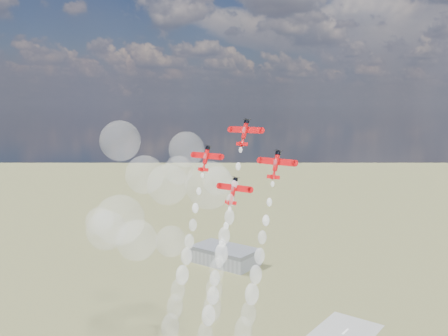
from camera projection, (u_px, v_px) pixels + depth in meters
hangar at (225, 255)px, 369.92m from camera, size 50.00×28.00×13.00m
plane_lead at (245, 132)px, 151.32m from camera, size 12.26×5.20×8.48m
plane_left at (206, 158)px, 158.19m from camera, size 12.26×5.20×8.48m
plane_right at (276, 164)px, 142.08m from camera, size 12.26×5.20×8.48m
plane_slot at (233, 190)px, 148.95m from camera, size 12.26×5.20×8.48m
smoke_trail_lead at (218, 274)px, 145.61m from camera, size 5.46×18.85×50.39m
smoke_trail_left at (178, 293)px, 152.52m from camera, size 5.24×19.13×50.22m
smoke_trail_right at (248, 315)px, 136.57m from camera, size 5.67×18.59×49.00m
smoke_trail_slot at (205, 336)px, 143.25m from camera, size 5.21×19.02×50.10m
drifted_smoke_cloud at (148, 196)px, 192.24m from camera, size 62.08×38.40×54.04m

